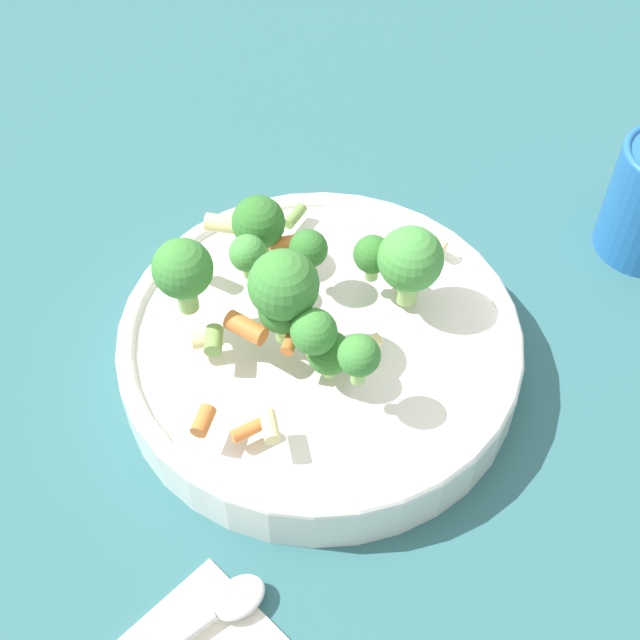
# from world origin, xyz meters

# --- Properties ---
(ground_plane) EXTENTS (3.00, 3.00, 0.00)m
(ground_plane) POSITION_xyz_m (0.00, 0.00, 0.00)
(ground_plane) COLOR #2D6066
(bowl) EXTENTS (0.30, 0.30, 0.05)m
(bowl) POSITION_xyz_m (0.00, 0.00, 0.03)
(bowl) COLOR white
(bowl) RESTS_ON ground_plane
(pasta_salad) EXTENTS (0.25, 0.20, 0.09)m
(pasta_salad) POSITION_xyz_m (0.01, -0.01, 0.09)
(pasta_salad) COLOR #8CB766
(pasta_salad) RESTS_ON bowl
(spoon) EXTENTS (0.17, 0.03, 0.01)m
(spoon) POSITION_xyz_m (0.18, 0.13, 0.01)
(spoon) COLOR silver
(spoon) RESTS_ON napkin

